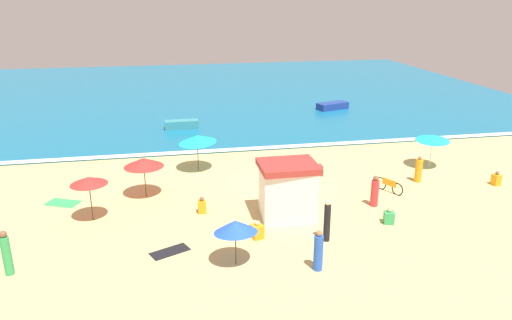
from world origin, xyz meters
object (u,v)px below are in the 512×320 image
object	(u,v)px
beach_umbrella_2	(433,138)
beachgoer_7	(389,217)
beach_umbrella_4	(197,139)
small_boat_0	(182,125)
beach_umbrella_0	(235,226)
beachgoer_8	(375,192)
beachgoer_1	(320,170)
lifeguard_cabana	(288,190)
beachgoer_6	(419,170)
beachgoer_9	(7,254)
parked_bicycle	(389,185)
beach_umbrella_3	(89,181)
beachgoer_0	(496,179)
beachgoer_4	(327,221)
beachgoer_2	(318,252)
beach_umbrella_1	(144,162)
beachgoer_3	(202,206)
small_boat_1	(332,106)
beachgoer_5	(257,231)

from	to	relation	value
beach_umbrella_2	beachgoer_7	size ratio (longest dim) A/B	3.40
beach_umbrella_4	small_boat_0	xyz separation A→B (m)	(-0.55, 9.67, -1.56)
beach_umbrella_0	beachgoer_8	world-z (taller)	beach_umbrella_0
beach_umbrella_2	beachgoer_1	distance (m)	7.36
lifeguard_cabana	beachgoer_6	bearing A→B (deg)	19.59
small_boat_0	beachgoer_9	bearing A→B (deg)	-110.64
parked_bicycle	beach_umbrella_3	bearing A→B (deg)	-177.91
beachgoer_7	beachgoer_8	size ratio (longest dim) A/B	0.49
beachgoer_0	beachgoer_4	bearing A→B (deg)	-158.93
beach_umbrella_3	beachgoer_2	bearing A→B (deg)	-34.39
beachgoer_1	beachgoer_2	world-z (taller)	beachgoer_2
beach_umbrella_3	parked_bicycle	xyz separation A→B (m)	(15.49, 0.57, -1.64)
beachgoer_2	beachgoer_8	world-z (taller)	beachgoer_2
beach_umbrella_1	beachgoer_9	distance (m)	8.60
beachgoer_0	beachgoer_9	world-z (taller)	beachgoer_9
beachgoer_7	beachgoer_9	bearing A→B (deg)	-175.31
beach_umbrella_3	beachgoer_9	xyz separation A→B (m)	(-2.58, -4.36, -1.14)
beach_umbrella_0	beachgoer_9	xyz separation A→B (m)	(-8.72, 0.89, -0.76)
beachgoer_2	beachgoer_4	xyz separation A→B (m)	(1.11, 2.22, 0.14)
beach_umbrella_3	beachgoer_3	bearing A→B (deg)	-2.02
beachgoer_9	beach_umbrella_2	bearing A→B (deg)	20.07
beach_umbrella_1	parked_bicycle	size ratio (longest dim) A/B	1.80
lifeguard_cabana	beachgoer_9	xyz separation A→B (m)	(-11.84, -3.01, -0.51)
beach_umbrella_1	beachgoer_2	distance (m)	11.20
beachgoer_0	beachgoer_9	xyz separation A→B (m)	(-24.50, -4.74, 0.54)
beachgoer_2	beachgoer_4	world-z (taller)	beachgoer_4
beachgoer_0	beachgoer_1	xyz separation A→B (m)	(-9.34, 3.40, -0.03)
beach_umbrella_0	beachgoer_1	size ratio (longest dim) A/B	2.72
parked_bicycle	small_boat_0	xyz separation A→B (m)	(-10.51, 15.16, 0.05)
small_boat_1	beach_umbrella_0	bearing A→B (deg)	-117.14
lifeguard_cabana	beachgoer_1	size ratio (longest dim) A/B	3.57
beach_umbrella_4	beachgoer_6	world-z (taller)	beach_umbrella_4
beachgoer_7	beach_umbrella_1	bearing A→B (deg)	153.90
parked_bicycle	beach_umbrella_0	bearing A→B (deg)	-148.11
parked_bicycle	beachgoer_8	size ratio (longest dim) A/B	1.00
beachgoer_9	small_boat_1	xyz separation A→B (m)	(21.71, 24.44, -0.48)
lifeguard_cabana	beachgoer_6	world-z (taller)	lifeguard_cabana
beachgoer_3	small_boat_1	xyz separation A→B (m)	(13.90, 20.26, 0.04)
beachgoer_3	beachgoer_4	size ratio (longest dim) A/B	0.44
beachgoer_0	beachgoer_8	world-z (taller)	beachgoer_8
beachgoer_3	beachgoer_9	size ratio (longest dim) A/B	0.46
beach_umbrella_2	beachgoer_5	bearing A→B (deg)	-150.14
beach_umbrella_1	beachgoer_0	distance (m)	19.66
lifeguard_cabana	beachgoer_1	bearing A→B (deg)	57.01
beach_umbrella_1	beachgoer_0	xyz separation A→B (m)	(19.47, -2.16, -1.56)
beach_umbrella_2	small_boat_1	distance (m)	16.36
beach_umbrella_1	beachgoer_8	xyz separation A→B (m)	(11.48, -3.53, -1.14)
beachgoer_6	small_boat_1	bearing A→B (deg)	85.95
beachgoer_1	beachgoer_4	distance (m)	8.20
beach_umbrella_0	beachgoer_9	bearing A→B (deg)	174.18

